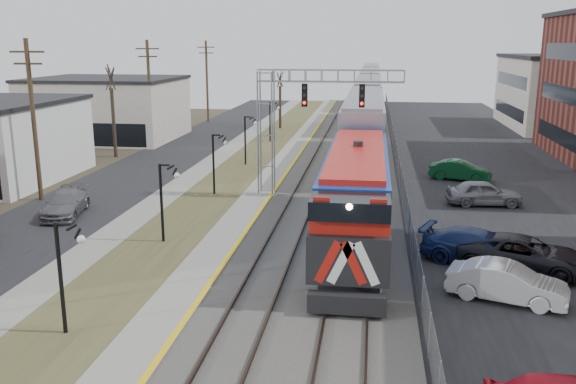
# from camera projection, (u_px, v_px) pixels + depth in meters

# --- Properties ---
(street_west) EXTENTS (7.00, 120.00, 0.04)m
(street_west) POSITION_uv_depth(u_px,v_px,m) (144.00, 170.00, 47.88)
(street_west) COLOR black
(street_west) RESTS_ON ground
(sidewalk) EXTENTS (2.00, 120.00, 0.08)m
(sidewalk) POSITION_uv_depth(u_px,v_px,m) (200.00, 171.00, 47.27)
(sidewalk) COLOR gray
(sidewalk) RESTS_ON ground
(grass_median) EXTENTS (4.00, 120.00, 0.06)m
(grass_median) POSITION_uv_depth(u_px,v_px,m) (238.00, 172.00, 46.87)
(grass_median) COLOR #434525
(grass_median) RESTS_ON ground
(platform) EXTENTS (2.00, 120.00, 0.24)m
(platform) POSITION_uv_depth(u_px,v_px,m) (276.00, 172.00, 46.44)
(platform) COLOR gray
(platform) RESTS_ON ground
(ballast_bed) EXTENTS (8.00, 120.00, 0.20)m
(ballast_bed) POSITION_uv_depth(u_px,v_px,m) (342.00, 174.00, 45.77)
(ballast_bed) COLOR #595651
(ballast_bed) RESTS_ON ground
(parking_lot) EXTENTS (16.00, 120.00, 0.04)m
(parking_lot) POSITION_uv_depth(u_px,v_px,m) (507.00, 180.00, 44.18)
(parking_lot) COLOR black
(parking_lot) RESTS_ON ground
(platform_edge) EXTENTS (0.24, 120.00, 0.01)m
(platform_edge) POSITION_uv_depth(u_px,v_px,m) (287.00, 171.00, 46.30)
(platform_edge) COLOR gold
(platform_edge) RESTS_ON platform
(track_near) EXTENTS (1.58, 120.00, 0.15)m
(track_near) POSITION_uv_depth(u_px,v_px,m) (315.00, 171.00, 46.00)
(track_near) COLOR #2D2119
(track_near) RESTS_ON ballast_bed
(track_far) EXTENTS (1.58, 120.00, 0.15)m
(track_far) POSITION_uv_depth(u_px,v_px,m) (362.00, 173.00, 45.53)
(track_far) COLOR #2D2119
(track_far) RESTS_ON ballast_bed
(train) EXTENTS (3.00, 108.65, 5.33)m
(train) POSITION_uv_depth(u_px,v_px,m) (368.00, 100.00, 74.89)
(train) COLOR #123899
(train) RESTS_ON ground
(signal_gantry) EXTENTS (9.00, 1.07, 8.15)m
(signal_gantry) POSITION_uv_depth(u_px,v_px,m) (293.00, 111.00, 38.10)
(signal_gantry) COLOR gray
(signal_gantry) RESTS_ON ground
(lampposts) EXTENTS (0.14, 62.14, 4.00)m
(lampposts) POSITION_uv_depth(u_px,v_px,m) (164.00, 202.00, 30.33)
(lampposts) COLOR black
(lampposts) RESTS_ON ground
(utility_poles) EXTENTS (0.28, 80.28, 10.00)m
(utility_poles) POSITION_uv_depth(u_px,v_px,m) (34.00, 122.00, 37.48)
(utility_poles) COLOR #4C3823
(utility_poles) RESTS_ON ground
(fence) EXTENTS (0.04, 120.00, 1.60)m
(fence) POSITION_uv_depth(u_px,v_px,m) (399.00, 167.00, 45.04)
(fence) COLOR gray
(fence) RESTS_ON ground
(bare_trees) EXTENTS (12.30, 42.30, 5.95)m
(bare_trees) POSITION_uv_depth(u_px,v_px,m) (146.00, 129.00, 51.17)
(bare_trees) COLOR #382D23
(bare_trees) RESTS_ON ground
(car_lot_b) EXTENTS (4.72, 2.93, 1.47)m
(car_lot_b) POSITION_uv_depth(u_px,v_px,m) (507.00, 284.00, 23.37)
(car_lot_b) COLOR silver
(car_lot_b) RESTS_ON ground
(car_lot_c) EXTENTS (6.06, 4.21, 1.54)m
(car_lot_c) POSITION_uv_depth(u_px,v_px,m) (523.00, 255.00, 26.39)
(car_lot_c) COLOR black
(car_lot_c) RESTS_ON ground
(car_lot_d) EXTENTS (5.70, 4.00, 1.53)m
(car_lot_d) POSITION_uv_depth(u_px,v_px,m) (480.00, 248.00, 27.26)
(car_lot_d) COLOR navy
(car_lot_d) RESTS_ON ground
(car_lot_e) EXTENTS (4.64, 2.16, 1.54)m
(car_lot_e) POSITION_uv_depth(u_px,v_px,m) (484.00, 193.00, 37.22)
(car_lot_e) COLOR gray
(car_lot_e) RESTS_ON ground
(car_lot_f) EXTENTS (4.58, 2.64, 1.43)m
(car_lot_f) POSITION_uv_depth(u_px,v_px,m) (460.00, 171.00, 44.03)
(car_lot_f) COLOR #0D4120
(car_lot_f) RESTS_ON ground
(car_street_b) EXTENTS (2.85, 5.01, 1.37)m
(car_street_b) POSITION_uv_depth(u_px,v_px,m) (65.00, 204.00, 35.03)
(car_street_b) COLOR slate
(car_street_b) RESTS_ON ground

